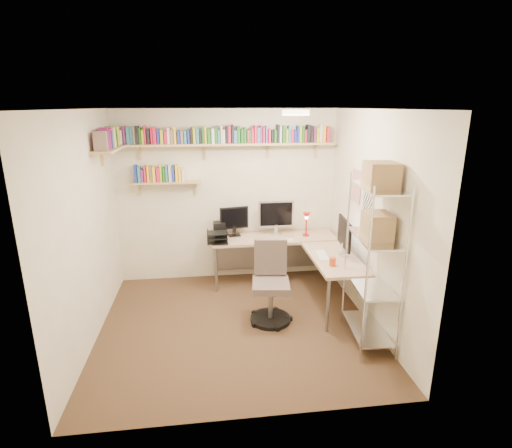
# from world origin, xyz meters

# --- Properties ---
(ground) EXTENTS (3.20, 3.20, 0.00)m
(ground) POSITION_xyz_m (0.00, 0.00, 0.00)
(ground) COLOR #402B1B
(ground) RESTS_ON ground
(room_shell) EXTENTS (3.24, 3.04, 2.52)m
(room_shell) POSITION_xyz_m (0.00, 0.00, 1.55)
(room_shell) COLOR #F2E8C5
(room_shell) RESTS_ON ground
(wall_shelves) EXTENTS (3.12, 1.09, 0.80)m
(wall_shelves) POSITION_xyz_m (-0.44, 1.29, 2.03)
(wall_shelves) COLOR tan
(wall_shelves) RESTS_ON ground
(corner_desk) EXTENTS (1.87, 1.78, 1.21)m
(corner_desk) POSITION_xyz_m (0.69, 0.95, 0.69)
(corner_desk) COLOR tan
(corner_desk) RESTS_ON ground
(office_chair) EXTENTS (0.52, 0.53, 0.99)m
(office_chair) POSITION_xyz_m (0.43, 0.11, 0.41)
(office_chair) COLOR black
(office_chair) RESTS_ON ground
(wire_rack) EXTENTS (0.46, 0.83, 2.00)m
(wire_rack) POSITION_xyz_m (1.42, -0.52, 1.38)
(wire_rack) COLOR silver
(wire_rack) RESTS_ON ground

